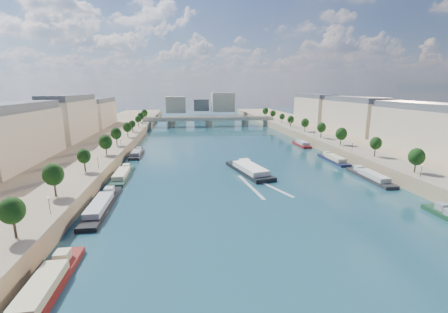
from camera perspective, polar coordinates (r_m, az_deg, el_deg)
name	(u,v)px	position (r m, az deg, el deg)	size (l,w,h in m)	color
ground	(231,158)	(143.08, 1.38, -0.32)	(700.00, 700.00, 0.00)	#0E383E
quay_left	(72,158)	(149.35, -27.04, -0.21)	(44.00, 520.00, 5.00)	#9E8460
quay_right	(371,149)	(169.38, 26.21, 1.29)	(44.00, 520.00, 5.00)	#9E8460
pave_left	(106,151)	(144.53, -21.53, 0.95)	(14.00, 520.00, 0.10)	gray
pave_right	(344,145)	(161.06, 21.86, 2.08)	(14.00, 520.00, 0.10)	gray
trees_left	(111,138)	(145.03, -20.76, 3.23)	(4.80, 268.80, 8.26)	#382B1E
trees_right	(331,131)	(167.94, 19.76, 4.54)	(4.80, 268.80, 8.26)	#382B1E
lamps_left	(111,149)	(133.42, -20.74, 1.27)	(0.36, 200.36, 4.28)	black
lamps_right	(331,138)	(162.80, 19.70, 3.34)	(0.36, 200.36, 4.28)	black
buildings_left	(48,124)	(162.97, -30.52, 5.39)	(16.00, 226.00, 23.20)	#C1AF94
buildings_right	(383,119)	(184.65, 27.97, 6.37)	(16.00, 226.00, 23.20)	#C1AF94
skyline	(205,103)	(358.34, -3.73, 10.05)	(79.00, 42.00, 22.00)	#C1AF94
bridge	(209,120)	(262.41, -2.87, 6.89)	(112.00, 12.00, 8.15)	#C1B79E
tour_barge	(249,170)	(119.05, 4.80, -2.56)	(14.88, 30.39, 3.97)	black
wake	(259,186)	(103.99, 6.76, -5.57)	(13.52, 25.97, 0.04)	silver
moored_barges_left	(99,210)	(88.58, -22.74, -9.34)	(5.00, 158.63, 3.60)	#171B34
moored_barges_right	(382,182)	(117.68, 27.86, -4.40)	(5.00, 156.38, 3.60)	black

